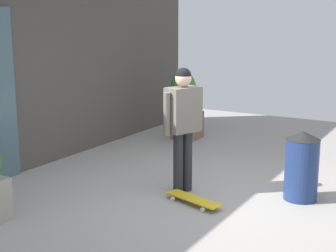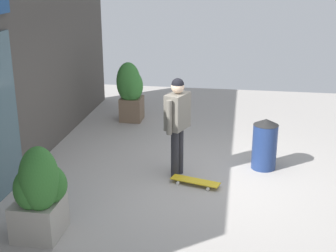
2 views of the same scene
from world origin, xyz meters
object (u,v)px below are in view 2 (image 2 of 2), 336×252
Objects in this scene: skateboarder at (177,117)px; planter_box_right at (39,193)px; skateboard at (195,181)px; planter_box_left at (131,91)px; trash_bin at (265,144)px.

planter_box_right is at bearing -102.62° from skateboarder.
skateboarder reaches higher than skateboard.
planter_box_right is (-4.87, 0.03, -0.07)m from planter_box_left.
skateboard is 3.56m from planter_box_left.
planter_box_left is 1.05× the size of planter_box_right.
planter_box_right is at bearing 133.00° from trash_bin.
skateboarder reaches higher than planter_box_left.
trash_bin is (-2.17, -2.87, -0.26)m from planter_box_left.
planter_box_left is 4.87m from planter_box_right.
planter_box_left is (3.02, 1.77, 0.65)m from skateboard.
planter_box_right is at bearing -118.37° from skateboard.
skateboarder is at bearing -152.04° from planter_box_left.
skateboarder is 2.01× the size of skateboard.
planter_box_left is at bearing 52.91° from trash_bin.
planter_box_right reaches higher than skateboard.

